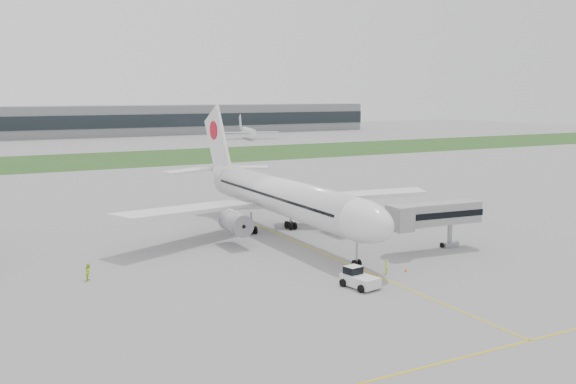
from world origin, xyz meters
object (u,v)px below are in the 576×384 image
jet_bridge (431,215)px  ground_crew_near (386,266)px  airliner (278,195)px  pushback_tug (358,278)px

jet_bridge → ground_crew_near: (-11.33, -6.09, -3.75)m
airliner → pushback_tug: size_ratio=12.59×
airliner → ground_crew_near: size_ratio=33.14×
airliner → ground_crew_near: (1.39, -23.59, -4.85)m
pushback_tug → airliner: bearing=70.5°
airliner → ground_crew_near: 24.12m
pushback_tug → ground_crew_near: bearing=14.7°
airliner → jet_bridge: airliner is taller
pushback_tug → ground_crew_near: (5.45, 2.59, -0.11)m
airliner → jet_bridge: size_ratio=4.00×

